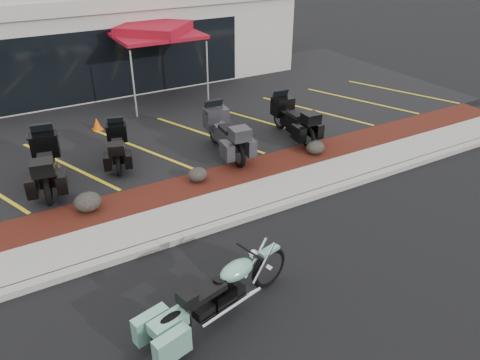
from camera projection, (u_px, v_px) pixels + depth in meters
ground at (231, 251)px, 10.04m from camera, size 90.00×90.00×0.00m
curb at (212, 228)px, 10.69m from camera, size 24.00×0.25×0.15m
sidewalk at (199, 213)px, 11.22m from camera, size 24.00×1.20×0.15m
mulch_bed at (179, 191)px, 12.13m from camera, size 24.00×1.20×0.16m
upper_lot at (117, 123)px, 16.23m from camera, size 26.00×9.60×0.15m
dealership_building at (68, 34)px, 20.05m from camera, size 18.00×8.16×4.00m
boulder_left at (88, 202)px, 11.07m from camera, size 0.65×0.54×0.46m
boulder_mid at (197, 175)px, 12.35m from camera, size 0.53×0.44×0.38m
boulder_right at (315, 147)px, 13.81m from camera, size 0.57×0.47×0.40m
hero_cruiser at (269, 262)px, 8.83m from camera, size 3.30×1.53×1.13m
touring_black_front at (46, 148)px, 12.57m from camera, size 1.37×2.60×1.44m
touring_black_mid at (117, 135)px, 13.67m from camera, size 1.30×2.13×1.16m
touring_grey at (214, 122)px, 14.25m from camera, size 1.14×2.53×1.43m
touring_black_rear at (280, 109)px, 15.30m from camera, size 1.02×2.35×1.34m
traffic_cone at (97, 124)px, 15.46m from camera, size 0.36×0.36×0.40m
popup_canopy at (154, 31)px, 17.04m from camera, size 3.84×3.84×2.82m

